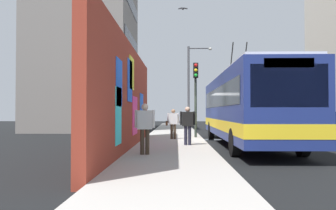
{
  "coord_description": "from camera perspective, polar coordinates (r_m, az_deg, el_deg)",
  "views": [
    {
      "loc": [
        -17.55,
        1.43,
        1.56
      ],
      "look_at": [
        2.29,
        1.93,
        1.99
      ],
      "focal_mm": 35.93,
      "sensor_mm": 36.0,
      "label": 1
    }
  ],
  "objects": [
    {
      "name": "city_bus",
      "position": [
        16.18,
        12.95,
        -0.14
      ],
      "size": [
        12.39,
        2.65,
        5.13
      ],
      "color": "navy",
      "rests_on": "ground_plane"
    },
    {
      "name": "pedestrian_at_curb",
      "position": [
        14.49,
        3.35,
        -2.98
      ],
      "size": [
        0.22,
        0.67,
        1.65
      ],
      "color": "#1E1E2D",
      "rests_on": "sidewalk_slab"
    },
    {
      "name": "parked_car_navy",
      "position": [
        27.29,
        19.45,
        -2.68
      ],
      "size": [
        4.34,
        1.95,
        1.58
      ],
      "color": "navy",
      "rests_on": "ground_plane"
    },
    {
      "name": "building_far_left",
      "position": [
        30.07,
        -13.71,
        8.73
      ],
      "size": [
        9.08,
        7.86,
        13.48
      ],
      "color": "gray",
      "rests_on": "ground_plane"
    },
    {
      "name": "pedestrian_near_wall",
      "position": [
        11.28,
        -3.96,
        -3.31
      ],
      "size": [
        0.23,
        0.68,
        1.7
      ],
      "color": "#3F3326",
      "rests_on": "sidewalk_slab"
    },
    {
      "name": "street_lamp",
      "position": [
        27.3,
        3.97,
        3.98
      ],
      "size": [
        0.44,
        1.99,
        6.74
      ],
      "color": "#4C4C51",
      "rests_on": "sidewalk_slab"
    },
    {
      "name": "curbside_puddle",
      "position": [
        19.38,
        7.48,
        -5.83
      ],
      "size": [
        1.12,
        1.12,
        0.0
      ],
      "primitive_type": "cylinder",
      "color": "black",
      "rests_on": "ground_plane"
    },
    {
      "name": "sidewalk_slab",
      "position": [
        17.61,
        0.88,
        -6.07
      ],
      "size": [
        48.0,
        3.2,
        0.15
      ],
      "primitive_type": "cube",
      "color": "#ADA8A0",
      "rests_on": "ground_plane"
    },
    {
      "name": "graffiti_wall",
      "position": [
        13.53,
        -6.71,
        1.1
      ],
      "size": [
        13.67,
        0.32,
        4.22
      ],
      "color": "maroon",
      "rests_on": "ground_plane"
    },
    {
      "name": "pedestrian_midblock",
      "position": [
        17.7,
        0.87,
        -2.86
      ],
      "size": [
        0.22,
        0.72,
        1.57
      ],
      "color": "#3F3326",
      "rests_on": "sidewalk_slab"
    },
    {
      "name": "traffic_light",
      "position": [
        18.91,
        4.71,
        3.05
      ],
      "size": [
        0.49,
        0.28,
        4.19
      ],
      "color": "#2D382D",
      "rests_on": "sidewalk_slab"
    },
    {
      "name": "ground_plane",
      "position": [
        17.68,
        6.11,
        -6.29
      ],
      "size": [
        80.0,
        80.0,
        0.0
      ],
      "primitive_type": "plane",
      "color": "black"
    },
    {
      "name": "parked_car_white",
      "position": [
        22.4,
        23.58,
        -2.99
      ],
      "size": [
        4.12,
        1.94,
        1.58
      ],
      "color": "white",
      "rests_on": "ground_plane"
    }
  ]
}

